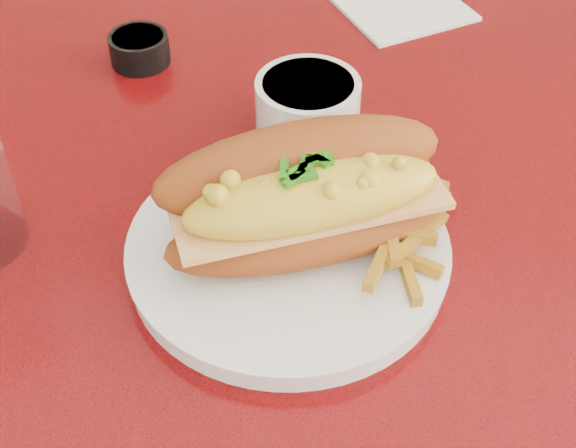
{
  "coord_description": "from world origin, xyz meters",
  "views": [
    {
      "loc": [
        -0.19,
        -0.52,
        1.24
      ],
      "look_at": [
        -0.19,
        -0.08,
        0.81
      ],
      "focal_mm": 50.0,
      "sensor_mm": 36.0,
      "label": 1
    }
  ],
  "objects_px": {
    "diner_table": "(474,313)",
    "mac_hoagie": "(307,196)",
    "booth_bench_far": "(383,102)",
    "sauce_cup_left": "(139,48)",
    "gravy_ramekin": "(308,105)",
    "dinner_plate": "(288,251)",
    "fork": "(360,236)"
  },
  "relations": [
    {
      "from": "diner_table",
      "to": "mac_hoagie",
      "type": "distance_m",
      "value": 0.29
    },
    {
      "from": "booth_bench_far",
      "to": "sauce_cup_left",
      "type": "bearing_deg",
      "value": -119.89
    },
    {
      "from": "mac_hoagie",
      "to": "gravy_ramekin",
      "type": "bearing_deg",
      "value": 71.85
    },
    {
      "from": "booth_bench_far",
      "to": "sauce_cup_left",
      "type": "relative_size",
      "value": 14.62
    },
    {
      "from": "diner_table",
      "to": "dinner_plate",
      "type": "distance_m",
      "value": 0.27
    },
    {
      "from": "fork",
      "to": "gravy_ramekin",
      "type": "bearing_deg",
      "value": -3.71
    },
    {
      "from": "diner_table",
      "to": "dinner_plate",
      "type": "bearing_deg",
      "value": -157.74
    },
    {
      "from": "dinner_plate",
      "to": "fork",
      "type": "distance_m",
      "value": 0.06
    },
    {
      "from": "fork",
      "to": "sauce_cup_left",
      "type": "distance_m",
      "value": 0.35
    },
    {
      "from": "booth_bench_far",
      "to": "fork",
      "type": "xyz_separation_m",
      "value": [
        -0.13,
        -0.88,
        0.5
      ]
    },
    {
      "from": "mac_hoagie",
      "to": "sauce_cup_left",
      "type": "xyz_separation_m",
      "value": [
        -0.17,
        0.28,
        -0.04
      ]
    },
    {
      "from": "booth_bench_far",
      "to": "fork",
      "type": "height_order",
      "value": "booth_bench_far"
    },
    {
      "from": "mac_hoagie",
      "to": "dinner_plate",
      "type": "bearing_deg",
      "value": -165.42
    },
    {
      "from": "dinner_plate",
      "to": "sauce_cup_left",
      "type": "relative_size",
      "value": 3.69
    },
    {
      "from": "diner_table",
      "to": "fork",
      "type": "height_order",
      "value": "fork"
    },
    {
      "from": "diner_table",
      "to": "gravy_ramekin",
      "type": "xyz_separation_m",
      "value": [
        -0.17,
        0.09,
        0.19
      ]
    },
    {
      "from": "booth_bench_far",
      "to": "fork",
      "type": "bearing_deg",
      "value": -98.44
    },
    {
      "from": "fork",
      "to": "diner_table",
      "type": "bearing_deg",
      "value": -79.96
    },
    {
      "from": "booth_bench_far",
      "to": "mac_hoagie",
      "type": "distance_m",
      "value": 1.05
    },
    {
      "from": "fork",
      "to": "booth_bench_far",
      "type": "bearing_deg",
      "value": -26.19
    },
    {
      "from": "diner_table",
      "to": "fork",
      "type": "distance_m",
      "value": 0.23
    },
    {
      "from": "fork",
      "to": "mac_hoagie",
      "type": "bearing_deg",
      "value": 71.31
    },
    {
      "from": "diner_table",
      "to": "booth_bench_far",
      "type": "bearing_deg",
      "value": 90.0
    },
    {
      "from": "fork",
      "to": "dinner_plate",
      "type": "bearing_deg",
      "value": 80.42
    },
    {
      "from": "diner_table",
      "to": "mac_hoagie",
      "type": "height_order",
      "value": "mac_hoagie"
    },
    {
      "from": "dinner_plate",
      "to": "fork",
      "type": "height_order",
      "value": "same"
    },
    {
      "from": "booth_bench_far",
      "to": "gravy_ramekin",
      "type": "distance_m",
      "value": 0.9
    },
    {
      "from": "diner_table",
      "to": "mac_hoagie",
      "type": "relative_size",
      "value": 4.86
    },
    {
      "from": "mac_hoagie",
      "to": "fork",
      "type": "bearing_deg",
      "value": -18.03
    },
    {
      "from": "diner_table",
      "to": "sauce_cup_left",
      "type": "relative_size",
      "value": 14.98
    },
    {
      "from": "mac_hoagie",
      "to": "fork",
      "type": "xyz_separation_m",
      "value": [
        0.04,
        -0.0,
        -0.04
      ]
    },
    {
      "from": "dinner_plate",
      "to": "gravy_ramekin",
      "type": "bearing_deg",
      "value": 84.08
    }
  ]
}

